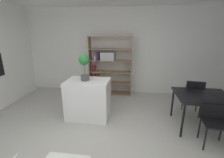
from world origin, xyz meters
TOP-DOWN VIEW (x-y plane):
  - ground_plane at (0.00, 0.00)m, footprint 10.06×10.06m
  - back_partition at (0.00, 2.78)m, footprint 7.31×0.06m
  - kitchen_island at (-0.48, 0.87)m, footprint 1.00×0.71m
  - potted_plant_on_island at (-0.54, 0.87)m, footprint 0.24×0.24m
  - open_bookshelf at (-0.28, 2.48)m, footprint 1.39×0.36m
  - dining_table at (2.07, 0.75)m, footprint 1.12×0.97m
  - dining_chair_near at (2.08, 0.24)m, footprint 0.48×0.45m
  - dining_chair_far at (2.06, 1.26)m, footprint 0.46×0.46m

SIDE VIEW (x-z plane):
  - ground_plane at x=0.00m, z-range 0.00..0.00m
  - kitchen_island at x=-0.48m, z-range 0.00..0.94m
  - dining_chair_far at x=2.06m, z-range 0.08..1.01m
  - dining_chair_near at x=2.08m, z-range 0.09..1.06m
  - dining_table at x=2.07m, z-range 0.31..1.06m
  - open_bookshelf at x=-0.28m, z-range 0.02..1.94m
  - potted_plant_on_island at x=-0.54m, z-range 1.01..1.61m
  - back_partition at x=0.00m, z-range 0.00..2.81m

